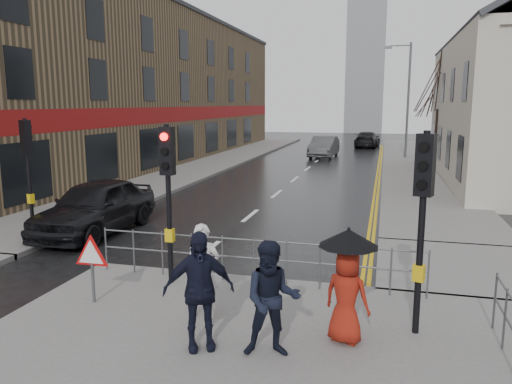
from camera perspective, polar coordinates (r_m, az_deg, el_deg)
The scene contains 21 objects.
ground at distance 11.11m, azimuth -11.02°, elevation -10.99°, with size 120.00×120.00×0.00m, color black.
left_pavement at distance 34.38m, azimuth -4.36°, elevation 3.56°, with size 4.00×44.00×0.14m, color #605E5B.
right_pavement at distance 34.59m, azimuth 17.66°, elevation 3.15°, with size 4.00×40.00×0.14m, color #605E5B.
pavement_bridge_right at distance 13.06m, azimuth 22.55°, elevation -8.04°, with size 4.00×4.20×0.14m, color #605E5B.
building_left_terrace at distance 35.45m, azimuth -13.62°, elevation 11.49°, with size 8.00×42.00×10.00m, color brown.
church_tower at distance 71.56m, azimuth 12.40°, elevation 13.89°, with size 5.00×5.00×18.00m, color gray.
traffic_signal_near_left at distance 10.58m, azimuth -10.03°, elevation 1.77°, with size 0.28×0.27×3.40m.
traffic_signal_near_right at distance 8.47m, azimuth 18.56°, elevation -0.64°, with size 0.34×0.33×3.40m.
traffic_signal_far_left at distance 15.98m, azimuth -24.66°, elevation 3.78°, with size 0.34×0.33×3.40m.
guard_railing_front at distance 10.72m, azimuth -0.25°, elevation -6.73°, with size 7.14×0.04×1.00m.
warning_sign at distance 10.15m, azimuth -18.29°, elevation -7.13°, with size 0.80×0.07×1.35m.
street_lamp at distance 37.35m, azimuth 16.75°, elevation 10.81°, with size 1.83×0.25×8.00m.
tree_near at distance 31.48m, azimuth 20.30°, elevation 11.62°, with size 2.40×2.40×6.58m.
tree_far at distance 39.47m, azimuth 19.84°, elevation 10.17°, with size 2.40×2.40×5.64m.
pedestrian_a at distance 9.10m, azimuth -6.11°, elevation -8.97°, with size 0.62×0.41×1.71m, color silver.
pedestrian_b at distance 7.71m, azimuth 1.84°, elevation -12.14°, with size 0.88×0.68×1.80m, color black.
pedestrian_with_umbrella at distance 8.19m, azimuth 10.38°, elevation -9.67°, with size 0.96×0.96×1.88m.
pedestrian_d at distance 7.96m, azimuth -6.57°, elevation -11.11°, with size 1.11×0.46×1.90m, color black.
car_parked at distance 16.14m, azimuth -17.88°, elevation -1.58°, with size 1.97×4.89×1.66m, color black.
car_mid at distance 37.69m, azimuth 7.77°, elevation 5.15°, with size 1.65×4.74×1.56m, color #46494B.
car_far at distance 46.98m, azimuth 12.60°, elevation 5.88°, with size 2.01×4.93×1.43m, color black.
Camera 1 is at (4.57, -9.32, 3.96)m, focal length 35.00 mm.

